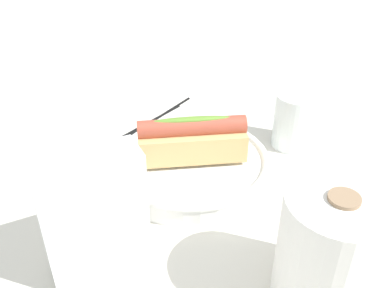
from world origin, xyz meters
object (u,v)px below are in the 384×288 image
at_px(chopstick_near, 137,128).
at_px(napkin_box, 94,216).
at_px(hotdog_front, 192,139).
at_px(chopstick_far, 150,121).
at_px(paper_towel_roll, 332,250).
at_px(serving_bowl, 192,165).
at_px(water_glass, 295,122).

bearing_deg(chopstick_near, napkin_box, 38.10).
relative_size(hotdog_front, napkin_box, 1.05).
relative_size(napkin_box, chopstick_far, 0.68).
distance_m(hotdog_front, napkin_box, 0.20).
bearing_deg(paper_towel_roll, hotdog_front, -83.73).
distance_m(serving_bowl, paper_towel_roll, 0.25).
distance_m(paper_towel_roll, chopstick_near, 0.42).
xyz_separation_m(hotdog_front, chopstick_far, (-0.01, -0.18, -0.06)).
xyz_separation_m(hotdog_front, chopstick_near, (0.02, -0.17, -0.06)).
relative_size(hotdog_front, chopstick_far, 0.72).
height_order(hotdog_front, paper_towel_roll, paper_towel_roll).
distance_m(paper_towel_roll, napkin_box, 0.25).
xyz_separation_m(paper_towel_roll, napkin_box, (0.20, -0.15, 0.01)).
height_order(napkin_box, chopstick_far, napkin_box).
bearing_deg(serving_bowl, chopstick_far, -93.22).
bearing_deg(paper_towel_roll, napkin_box, -37.09).
xyz_separation_m(serving_bowl, chopstick_far, (-0.01, -0.18, -0.02)).
distance_m(napkin_box, chopstick_near, 0.31).
height_order(water_glass, chopstick_near, water_glass).
xyz_separation_m(serving_bowl, paper_towel_roll, (-0.03, 0.25, 0.04)).
xyz_separation_m(hotdog_front, paper_towel_roll, (-0.03, 0.25, -0.00)).
xyz_separation_m(napkin_box, chopstick_far, (-0.18, -0.28, -0.07)).
distance_m(paper_towel_roll, chopstick_far, 0.43).
xyz_separation_m(hotdog_front, water_glass, (-0.19, -0.00, -0.02)).
xyz_separation_m(serving_bowl, hotdog_front, (-0.00, 0.00, 0.05)).
relative_size(serving_bowl, chopstick_near, 1.02).
distance_m(hotdog_front, water_glass, 0.19).
xyz_separation_m(serving_bowl, napkin_box, (0.17, 0.10, 0.05)).
relative_size(hotdog_front, paper_towel_roll, 1.18).
height_order(serving_bowl, paper_towel_roll, paper_towel_roll).
xyz_separation_m(serving_bowl, chopstick_near, (0.02, -0.17, -0.02)).
height_order(paper_towel_roll, chopstick_near, paper_towel_roll).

